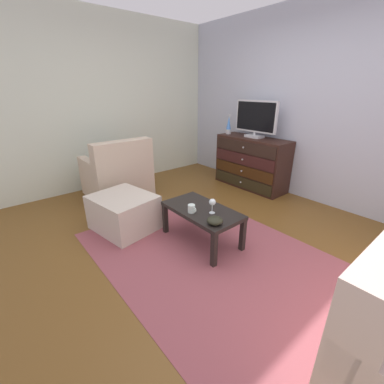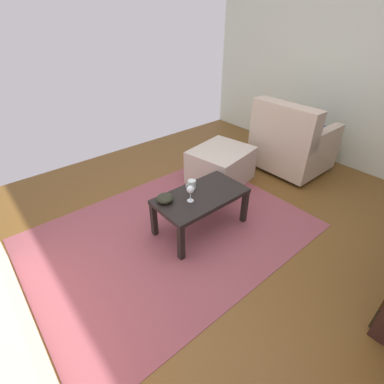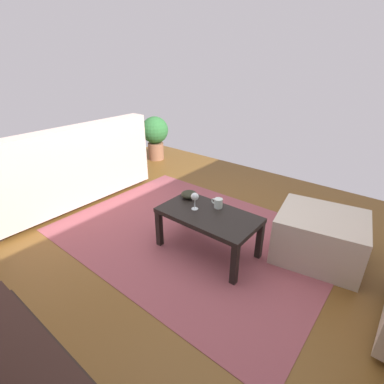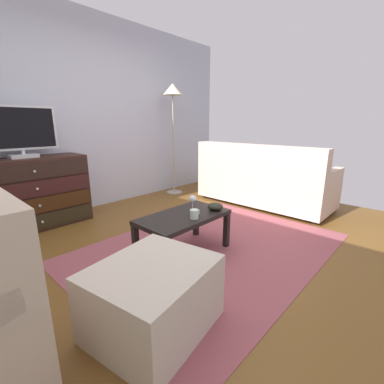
# 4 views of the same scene
# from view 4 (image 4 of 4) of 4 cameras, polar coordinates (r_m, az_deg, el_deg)

# --- Properties ---
(ground_plane) EXTENTS (5.57, 4.50, 0.05)m
(ground_plane) POSITION_cam_4_polar(r_m,az_deg,el_deg) (2.72, -2.04, -12.58)
(ground_plane) COLOR brown
(wall_accent_rear) EXTENTS (5.57, 0.12, 2.69)m
(wall_accent_rear) POSITION_cam_4_polar(r_m,az_deg,el_deg) (4.10, -23.40, 15.31)
(wall_accent_rear) COLOR #AEB3C3
(wall_accent_rear) RESTS_ON ground_plane
(area_rug) EXTENTS (2.60, 1.90, 0.01)m
(area_rug) POSITION_cam_4_polar(r_m,az_deg,el_deg) (2.72, 4.05, -11.91)
(area_rug) COLOR #8F474E
(area_rug) RESTS_ON ground_plane
(dresser) EXTENTS (1.23, 0.49, 0.84)m
(dresser) POSITION_cam_4_polar(r_m,az_deg,el_deg) (3.62, -31.52, -0.30)
(dresser) COLOR #311B15
(dresser) RESTS_ON ground_plane
(tv) EXTENTS (0.76, 0.18, 0.57)m
(tv) POSITION_cam_4_polar(r_m,az_deg,el_deg) (3.55, -33.35, 11.10)
(tv) COLOR silver
(tv) RESTS_ON dresser
(coffee_table) EXTENTS (0.87, 0.47, 0.40)m
(coffee_table) POSITION_cam_4_polar(r_m,az_deg,el_deg) (2.47, -1.82, -6.18)
(coffee_table) COLOR black
(coffee_table) RESTS_ON ground_plane
(wine_glass) EXTENTS (0.07, 0.07, 0.16)m
(wine_glass) POSITION_cam_4_polar(r_m,az_deg,el_deg) (2.52, 0.14, -1.64)
(wine_glass) COLOR silver
(wine_glass) RESTS_ON coffee_table
(mug) EXTENTS (0.11, 0.08, 0.08)m
(mug) POSITION_cam_4_polar(r_m,az_deg,el_deg) (2.35, 0.54, -4.80)
(mug) COLOR silver
(mug) RESTS_ON coffee_table
(bowl_decorative) EXTENTS (0.15, 0.15, 0.07)m
(bowl_decorative) POSITION_cam_4_polar(r_m,az_deg,el_deg) (2.59, 5.07, -3.13)
(bowl_decorative) COLOR black
(bowl_decorative) RESTS_ON coffee_table
(couch_large) EXTENTS (0.85, 1.96, 0.93)m
(couch_large) POSITION_cam_4_polar(r_m,az_deg,el_deg) (4.12, 14.92, 2.05)
(couch_large) COLOR #332319
(couch_large) RESTS_ON ground_plane
(ottoman) EXTENTS (0.79, 0.71, 0.42)m
(ottoman) POSITION_cam_4_polar(r_m,az_deg,el_deg) (1.71, -8.40, -21.68)
(ottoman) COLOR beige
(ottoman) RESTS_ON ground_plane
(standing_lamp) EXTENTS (0.32, 0.32, 1.85)m
(standing_lamp) POSITION_cam_4_polar(r_m,az_deg,el_deg) (4.63, -4.20, 19.26)
(standing_lamp) COLOR #A59E8C
(standing_lamp) RESTS_ON ground_plane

